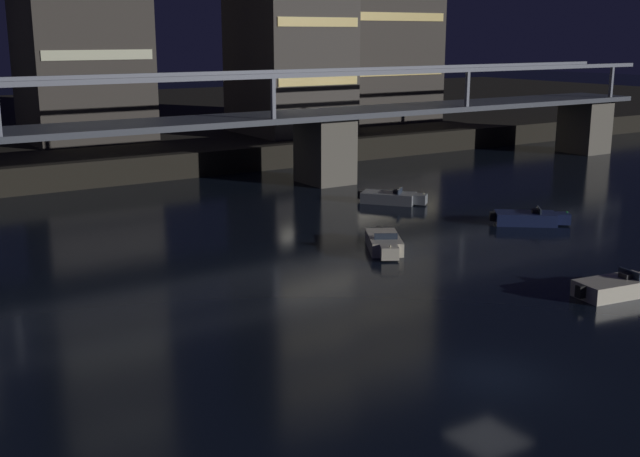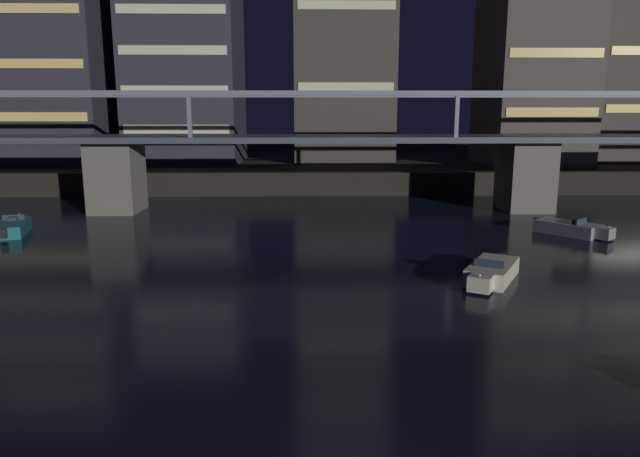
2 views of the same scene
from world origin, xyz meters
TOP-DOWN VIEW (x-y plane):
  - far_riverbank at (0.00, 84.27)m, footprint 240.00×80.00m
  - river_bridge at (0.00, 36.26)m, footprint 104.56×6.40m
  - tower_west_low at (-29.33, 54.57)m, footprint 13.31×10.13m
  - tower_west_tall at (-14.56, 56.92)m, footprint 11.72×13.21m
  - tower_east_tall at (22.84, 52.74)m, footprint 9.96×11.10m
  - speedboat_near_left at (7.45, 16.23)m, footprint 3.61×4.87m
  - speedboat_near_center at (15.92, 26.47)m, footprint 4.10×4.62m
  - speedboat_mid_left at (-20.67, 27.71)m, footprint 2.76×5.19m

SIDE VIEW (x-z plane):
  - speedboat_near_left at x=7.45m, z-range -0.17..0.99m
  - speedboat_near_center at x=15.92m, z-range -0.17..0.99m
  - speedboat_mid_left at x=-20.67m, z-range -0.17..0.99m
  - far_riverbank at x=0.00m, z-range 0.00..2.20m
  - river_bridge at x=0.00m, z-range -0.32..9.06m
  - tower_west_tall at x=-14.56m, z-range 2.05..22.10m
  - tower_west_low at x=-29.33m, z-range 2.05..28.38m
  - tower_east_tall at x=22.84m, z-range 2.05..30.65m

